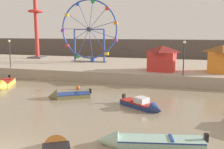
# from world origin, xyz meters

# --- Properties ---
(quay_promenade) EXTENTS (110.00, 18.08, 1.26)m
(quay_promenade) POSITION_xyz_m (0.00, 27.88, 0.63)
(quay_promenade) COLOR tan
(quay_promenade) RESTS_ON ground_plane
(distant_town_skyline) EXTENTS (140.00, 3.00, 4.40)m
(distant_town_skyline) POSITION_xyz_m (0.00, 47.95, 2.20)
(distant_town_skyline) COLOR #564C47
(distant_town_skyline) RESTS_ON ground_plane
(motorboat_mustard_yellow) EXTENTS (3.23, 4.95, 1.34)m
(motorboat_mustard_yellow) POSITION_xyz_m (-10.45, 13.82, 0.29)
(motorboat_mustard_yellow) COLOR gold
(motorboat_mustard_yellow) RESTS_ON ground_plane
(motorboat_seafoam) EXTENTS (5.94, 2.30, 1.09)m
(motorboat_seafoam) POSITION_xyz_m (6.77, 3.20, 0.24)
(motorboat_seafoam) COLOR #93BCAD
(motorboat_seafoam) RESTS_ON ground_plane
(motorboat_olive_wood) EXTENTS (3.93, 3.08, 1.30)m
(motorboat_olive_wood) POSITION_xyz_m (-1.64, 11.20, 0.23)
(motorboat_olive_wood) COLOR olive
(motorboat_olive_wood) RESTS_ON ground_plane
(motorboat_navy_blue) EXTENTS (3.90, 3.09, 1.19)m
(motorboat_navy_blue) POSITION_xyz_m (5.80, 9.86, 0.29)
(motorboat_navy_blue) COLOR navy
(motorboat_navy_blue) RESTS_ON ground_plane
(ferris_wheel_blue_frame) EXTENTS (9.51, 1.20, 9.83)m
(ferris_wheel_blue_frame) POSITION_xyz_m (-6.13, 29.08, 6.20)
(ferris_wheel_blue_frame) COLOR #334CA8
(ferris_wheel_blue_frame) RESTS_ON quay_promenade
(drop_tower_red_tower) EXTENTS (2.80, 2.80, 11.75)m
(drop_tower_red_tower) POSITION_xyz_m (-17.59, 32.24, 7.04)
(drop_tower_red_tower) COLOR #BC332D
(drop_tower_red_tower) RESTS_ON quay_promenade
(carnival_booth_red_striped) EXTENTS (3.68, 3.75, 3.12)m
(carnival_booth_red_striped) POSITION_xyz_m (6.00, 22.40, 2.89)
(carnival_booth_red_striped) COLOR red
(carnival_booth_red_striped) RESTS_ON quay_promenade
(carnival_booth_orange_canopy) EXTENTS (3.66, 3.58, 3.22)m
(carnival_booth_orange_canopy) POSITION_xyz_m (12.86, 22.96, 2.94)
(carnival_booth_orange_canopy) COLOR orange
(carnival_booth_orange_canopy) RESTS_ON quay_promenade
(promenade_lamp_near) EXTENTS (0.32, 0.32, 3.80)m
(promenade_lamp_near) POSITION_xyz_m (8.60, 19.25, 3.76)
(promenade_lamp_near) COLOR #2D2D33
(promenade_lamp_near) RESTS_ON quay_promenade
(promenade_lamp_far) EXTENTS (0.32, 0.32, 3.70)m
(promenade_lamp_far) POSITION_xyz_m (-13.78, 19.56, 3.70)
(promenade_lamp_far) COLOR #2D2D33
(promenade_lamp_far) RESTS_ON quay_promenade
(mooring_buoy_orange) EXTENTS (0.44, 0.44, 0.44)m
(mooring_buoy_orange) POSITION_xyz_m (-1.94, 14.85, 0.22)
(mooring_buoy_orange) COLOR orange
(mooring_buoy_orange) RESTS_ON ground_plane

